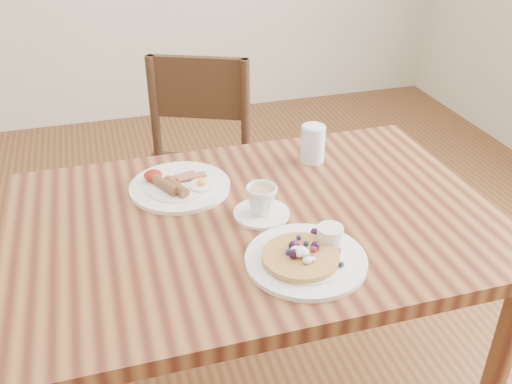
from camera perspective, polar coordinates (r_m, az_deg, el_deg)
The scene contains 6 objects.
dining_table at distance 1.47m, azimuth 0.00°, elevation -5.65°, with size 1.20×0.80×0.75m.
chair_far at distance 2.20m, azimuth -6.13°, elevation 2.57°, with size 0.55×0.55×0.88m.
pancake_plate at distance 1.27m, azimuth 5.14°, elevation -6.38°, with size 0.27×0.27×0.06m.
breakfast_plate at distance 1.54m, azimuth -7.77°, elevation 0.66°, with size 0.27×0.27×0.04m.
teacup_saucer at distance 1.40m, azimuth 0.55°, elevation -1.10°, with size 0.14×0.14×0.08m.
water_glass at distance 1.66m, azimuth 5.71°, elevation 4.83°, with size 0.07×0.07×0.11m, color silver.
Camera 1 is at (-0.34, -1.14, 1.53)m, focal length 40.00 mm.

